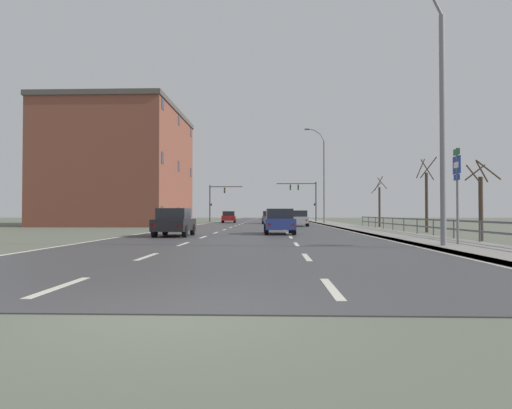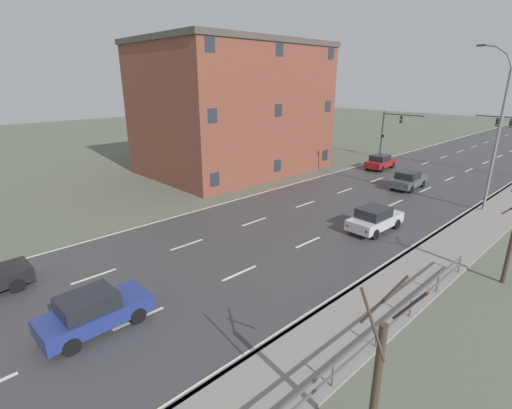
# 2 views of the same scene
# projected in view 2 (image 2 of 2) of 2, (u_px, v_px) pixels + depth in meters

# --- Properties ---
(ground_plane) EXTENTS (160.00, 160.00, 0.12)m
(ground_plane) POSITION_uv_depth(u_px,v_px,m) (386.00, 191.00, 32.68)
(ground_plane) COLOR #5B6051
(road_asphalt_strip) EXTENTS (14.00, 120.00, 0.03)m
(road_asphalt_strip) POSITION_uv_depth(u_px,v_px,m) (441.00, 169.00, 40.49)
(road_asphalt_strip) COLOR #3D3D3F
(road_asphalt_strip) RESTS_ON ground
(street_lamp_midground) EXTENTS (2.43, 0.24, 11.47)m
(street_lamp_midground) POSITION_uv_depth(u_px,v_px,m) (496.00, 134.00, 25.83)
(street_lamp_midground) COLOR slate
(street_lamp_midground) RESTS_ON ground
(traffic_signal_left) EXTENTS (4.97, 0.36, 5.52)m
(traffic_signal_left) POSITION_uv_depth(u_px,v_px,m) (390.00, 128.00, 44.83)
(traffic_signal_left) COLOR #38383A
(traffic_signal_left) RESTS_ON ground
(car_distant) EXTENTS (1.96, 4.16, 1.57)m
(car_distant) POSITION_uv_depth(u_px,v_px,m) (94.00, 311.00, 14.29)
(car_distant) COLOR navy
(car_distant) RESTS_ON ground
(car_near_right) EXTENTS (1.95, 4.16, 1.57)m
(car_near_right) POSITION_uv_depth(u_px,v_px,m) (408.00, 180.00, 32.89)
(car_near_right) COLOR #474C51
(car_near_right) RESTS_ON ground
(car_far_right) EXTENTS (1.94, 4.15, 1.57)m
(car_far_right) POSITION_uv_depth(u_px,v_px,m) (375.00, 219.00, 23.72)
(car_far_right) COLOR #B7B7BC
(car_far_right) RESTS_ON ground
(car_far_left) EXTENTS (1.99, 4.18, 1.57)m
(car_far_left) POSITION_uv_depth(u_px,v_px,m) (380.00, 162.00, 40.04)
(car_far_left) COLOR maroon
(car_far_left) RESTS_ON ground
(brick_building) EXTENTS (13.01, 17.69, 12.74)m
(brick_building) POSITION_uv_depth(u_px,v_px,m) (233.00, 108.00, 38.35)
(brick_building) COLOR brown
(brick_building) RESTS_ON ground
(bare_tree_mid) EXTENTS (1.45, 1.32, 5.16)m
(bare_tree_mid) POSITION_uv_depth(u_px,v_px,m) (377.00, 385.00, 8.87)
(bare_tree_mid) COLOR #423328
(bare_tree_mid) RESTS_ON ground
(bare_tree_far) EXTENTS (1.37, 1.43, 4.86)m
(bare_tree_far) POSITION_uv_depth(u_px,v_px,m) (512.00, 241.00, 17.17)
(bare_tree_far) COLOR #423328
(bare_tree_far) RESTS_ON ground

